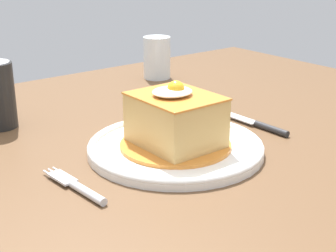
# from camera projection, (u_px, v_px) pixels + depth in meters

# --- Properties ---
(dining_table) EXTENTS (1.39, 1.03, 0.76)m
(dining_table) POSITION_uv_depth(u_px,v_px,m) (162.00, 186.00, 0.93)
(dining_table) COLOR brown
(dining_table) RESTS_ON ground_plane
(main_plate) EXTENTS (0.29, 0.29, 0.02)m
(main_plate) POSITION_uv_depth(u_px,v_px,m) (176.00, 147.00, 0.84)
(main_plate) COLOR white
(main_plate) RESTS_ON dining_table
(sandwich_meal) EXTENTS (0.18, 0.18, 0.11)m
(sandwich_meal) POSITION_uv_depth(u_px,v_px,m) (176.00, 122.00, 0.82)
(sandwich_meal) COLOR orange
(sandwich_meal) RESTS_ON main_plate
(fork) EXTENTS (0.03, 0.14, 0.01)m
(fork) POSITION_uv_depth(u_px,v_px,m) (79.00, 188.00, 0.70)
(fork) COLOR silver
(fork) RESTS_ON dining_table
(knife) EXTENTS (0.02, 0.17, 0.01)m
(knife) POSITION_uv_depth(u_px,v_px,m) (261.00, 125.00, 0.94)
(knife) COLOR #262628
(knife) RESTS_ON dining_table
(drinking_glass) EXTENTS (0.07, 0.07, 0.10)m
(drinking_glass) POSITION_uv_depth(u_px,v_px,m) (157.00, 60.00, 1.28)
(drinking_glass) COLOR silver
(drinking_glass) RESTS_ON dining_table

